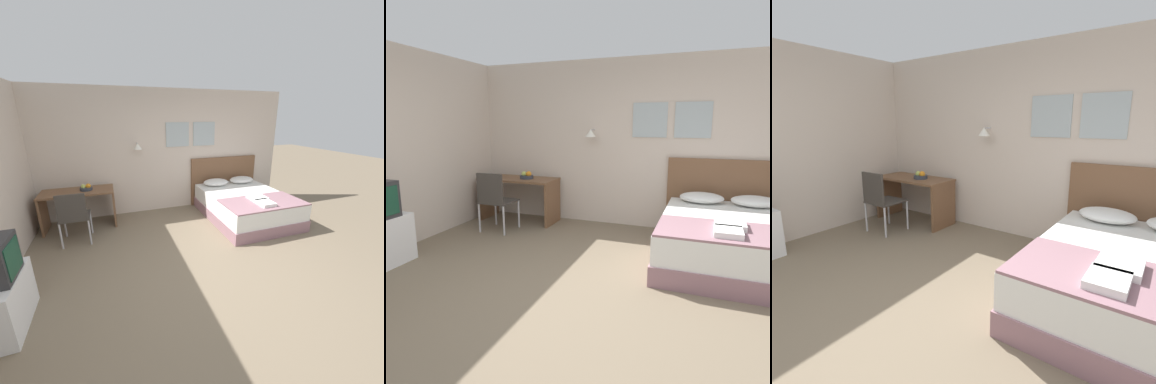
{
  "view_description": "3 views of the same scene",
  "coord_description": "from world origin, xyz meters",
  "views": [
    {
      "loc": [
        -1.13,
        -2.45,
        2.11
      ],
      "look_at": [
        0.27,
        1.48,
        0.74
      ],
      "focal_mm": 22.0,
      "sensor_mm": 36.0,
      "label": 1
    },
    {
      "loc": [
        1.21,
        -2.71,
        1.66
      ],
      "look_at": [
        -0.34,
        1.39,
        0.77
      ],
      "focal_mm": 32.0,
      "sensor_mm": 36.0,
      "label": 2
    },
    {
      "loc": [
        1.73,
        -1.18,
        1.63
      ],
      "look_at": [
        -0.31,
        1.68,
        0.81
      ],
      "focal_mm": 28.0,
      "sensor_mm": 36.0,
      "label": 3
    }
  ],
  "objects": [
    {
      "name": "bed",
      "position": [
        1.52,
        1.6,
        0.27
      ],
      "size": [
        1.59,
        2.04,
        0.54
      ],
      "color": "gray",
      "rests_on": "ground_plane"
    },
    {
      "name": "ground_plane",
      "position": [
        0.0,
        0.0,
        0.0
      ],
      "size": [
        24.0,
        24.0,
        0.0
      ],
      "primitive_type": "plane",
      "color": "#756651"
    },
    {
      "name": "pillow_right",
      "position": [
        1.86,
        2.36,
        0.61
      ],
      "size": [
        0.6,
        0.41,
        0.15
      ],
      "color": "white",
      "rests_on": "bed"
    },
    {
      "name": "headboard",
      "position": [
        1.52,
        2.64,
        0.57
      ],
      "size": [
        1.71,
        0.06,
        1.14
      ],
      "color": "brown",
      "rests_on": "ground_plane"
    },
    {
      "name": "pillow_left",
      "position": [
        1.17,
        2.36,
        0.61
      ],
      "size": [
        0.6,
        0.41,
        0.15
      ],
      "color": "white",
      "rests_on": "bed"
    },
    {
      "name": "wall_back",
      "position": [
        0.01,
        2.7,
        1.33
      ],
      "size": [
        5.91,
        0.31,
        2.65
      ],
      "color": "beige",
      "rests_on": "ground_plane"
    },
    {
      "name": "throw_blanket",
      "position": [
        1.52,
        1.0,
        0.55
      ],
      "size": [
        1.54,
        0.81,
        0.02
      ],
      "color": "gray",
      "rests_on": "bed"
    },
    {
      "name": "desk_chair",
      "position": [
        -1.78,
        1.59,
        0.55
      ],
      "size": [
        0.47,
        0.47,
        0.93
      ],
      "color": "#3D3833",
      "rests_on": "ground_plane"
    },
    {
      "name": "folded_towel_mid_bed",
      "position": [
        1.46,
        0.86,
        0.59
      ],
      "size": [
        0.27,
        0.32,
        0.06
      ],
      "color": "white",
      "rests_on": "throw_blanket"
    },
    {
      "name": "fruit_bowl",
      "position": [
        -1.6,
        2.28,
        0.79
      ],
      "size": [
        0.22,
        0.22,
        0.13
      ],
      "color": "#333842",
      "rests_on": "desk"
    },
    {
      "name": "folded_towel_near_foot",
      "position": [
        1.49,
        1.15,
        0.59
      ],
      "size": [
        0.31,
        0.34,
        0.06
      ],
      "color": "white",
      "rests_on": "throw_blanket"
    },
    {
      "name": "desk",
      "position": [
        -1.76,
        2.28,
        0.53
      ],
      "size": [
        1.3,
        0.6,
        0.74
      ],
      "color": "brown",
      "rests_on": "ground_plane"
    }
  ]
}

